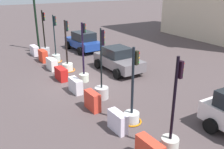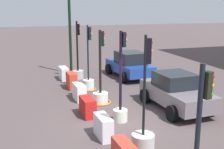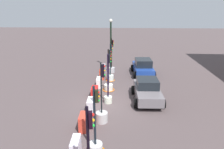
{
  "view_description": "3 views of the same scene",
  "coord_description": "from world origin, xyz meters",
  "px_view_note": "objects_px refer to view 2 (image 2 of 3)",
  "views": [
    {
      "loc": [
        12.62,
        -5.39,
        5.65
      ],
      "look_at": [
        2.92,
        0.32,
        1.41
      ],
      "focal_mm": 39.19,
      "sensor_mm": 36.0,
      "label": 1
    },
    {
      "loc": [
        9.83,
        -3.41,
        4.4
      ],
      "look_at": [
        -1.4,
        0.21,
        1.61
      ],
      "focal_mm": 45.73,
      "sensor_mm": 36.0,
      "label": 2
    },
    {
      "loc": [
        13.02,
        1.25,
        6.41
      ],
      "look_at": [
        -1.81,
        0.33,
        1.59
      ],
      "focal_mm": 32.52,
      "sensor_mm": 36.0,
      "label": 3
    }
  ],
  "objects_px": {
    "traffic_light_3": "(121,103)",
    "construction_barrier_2": "(79,92)",
    "construction_barrier_1": "(71,81)",
    "car_blue_estate": "(129,65)",
    "construction_barrier_3": "(88,107)",
    "car_grey_saloon": "(176,92)",
    "street_lamp_post": "(70,27)",
    "traffic_light_1": "(89,80)",
    "construction_barrier_0": "(64,73)",
    "traffic_light_2": "(100,92)",
    "construction_barrier_4": "(103,127)",
    "traffic_light_0": "(78,69)",
    "traffic_light_4": "(143,135)"
  },
  "relations": [
    {
      "from": "traffic_light_0",
      "to": "construction_barrier_4",
      "type": "distance_m",
      "value": 8.6
    },
    {
      "from": "traffic_light_4",
      "to": "car_blue_estate",
      "type": "distance_m",
      "value": 9.83
    },
    {
      "from": "car_grey_saloon",
      "to": "traffic_light_2",
      "type": "bearing_deg",
      "value": -120.51
    },
    {
      "from": "traffic_light_3",
      "to": "construction_barrier_2",
      "type": "distance_m",
      "value": 3.28
    },
    {
      "from": "car_blue_estate",
      "to": "street_lamp_post",
      "type": "bearing_deg",
      "value": -122.12
    },
    {
      "from": "traffic_light_4",
      "to": "construction_barrier_0",
      "type": "xyz_separation_m",
      "value": [
        -9.96,
        -0.96,
        -0.18
      ]
    },
    {
      "from": "car_grey_saloon",
      "to": "street_lamp_post",
      "type": "distance_m",
      "value": 9.16
    },
    {
      "from": "construction_barrier_1",
      "to": "construction_barrier_3",
      "type": "height_order",
      "value": "construction_barrier_1"
    },
    {
      "from": "construction_barrier_2",
      "to": "traffic_light_1",
      "type": "bearing_deg",
      "value": 152.47
    },
    {
      "from": "construction_barrier_1",
      "to": "car_blue_estate",
      "type": "distance_m",
      "value": 4.31
    },
    {
      "from": "traffic_light_0",
      "to": "traffic_light_3",
      "type": "relative_size",
      "value": 1.01
    },
    {
      "from": "construction_barrier_0",
      "to": "construction_barrier_1",
      "type": "xyz_separation_m",
      "value": [
        2.16,
        0.11,
        0.06
      ]
    },
    {
      "from": "construction_barrier_4",
      "to": "car_blue_estate",
      "type": "distance_m",
      "value": 8.93
    },
    {
      "from": "traffic_light_0",
      "to": "car_blue_estate",
      "type": "height_order",
      "value": "traffic_light_0"
    },
    {
      "from": "traffic_light_4",
      "to": "construction_barrier_3",
      "type": "xyz_separation_m",
      "value": [
        -3.51,
        -0.94,
        -0.18
      ]
    },
    {
      "from": "traffic_light_4",
      "to": "construction_barrier_4",
      "type": "relative_size",
      "value": 3.48
    },
    {
      "from": "construction_barrier_1",
      "to": "traffic_light_3",
      "type": "bearing_deg",
      "value": 11.15
    },
    {
      "from": "construction_barrier_0",
      "to": "street_lamp_post",
      "type": "distance_m",
      "value": 3.22
    },
    {
      "from": "car_grey_saloon",
      "to": "traffic_light_4",
      "type": "bearing_deg",
      "value": -43.03
    },
    {
      "from": "traffic_light_1",
      "to": "construction_barrier_0",
      "type": "distance_m",
      "value": 2.83
    },
    {
      "from": "construction_barrier_3",
      "to": "construction_barrier_4",
      "type": "height_order",
      "value": "construction_barrier_4"
    },
    {
      "from": "traffic_light_2",
      "to": "car_grey_saloon",
      "type": "relative_size",
      "value": 0.87
    },
    {
      "from": "construction_barrier_3",
      "to": "street_lamp_post",
      "type": "bearing_deg",
      "value": 174.86
    },
    {
      "from": "construction_barrier_1",
      "to": "car_blue_estate",
      "type": "relative_size",
      "value": 0.25
    },
    {
      "from": "construction_barrier_4",
      "to": "construction_barrier_0",
      "type": "bearing_deg",
      "value": -179.52
    },
    {
      "from": "traffic_light_4",
      "to": "construction_barrier_0",
      "type": "relative_size",
      "value": 3.09
    },
    {
      "from": "traffic_light_4",
      "to": "car_blue_estate",
      "type": "xyz_separation_m",
      "value": [
        -9.3,
        3.16,
        0.25
      ]
    },
    {
      "from": "construction_barrier_0",
      "to": "construction_barrier_4",
      "type": "height_order",
      "value": "construction_barrier_4"
    },
    {
      "from": "traffic_light_1",
      "to": "car_grey_saloon",
      "type": "xyz_separation_m",
      "value": [
        4.12,
        2.97,
        0.25
      ]
    },
    {
      "from": "car_grey_saloon",
      "to": "construction_barrier_2",
      "type": "bearing_deg",
      "value": -123.1
    },
    {
      "from": "construction_barrier_2",
      "to": "street_lamp_post",
      "type": "relative_size",
      "value": 0.21
    },
    {
      "from": "construction_barrier_1",
      "to": "car_blue_estate",
      "type": "bearing_deg",
      "value": 110.55
    },
    {
      "from": "traffic_light_2",
      "to": "construction_barrier_2",
      "type": "bearing_deg",
      "value": -130.98
    },
    {
      "from": "construction_barrier_0",
      "to": "construction_barrier_2",
      "type": "relative_size",
      "value": 1.05
    },
    {
      "from": "traffic_light_3",
      "to": "traffic_light_2",
      "type": "bearing_deg",
      "value": -176.0
    },
    {
      "from": "car_blue_estate",
      "to": "construction_barrier_4",
      "type": "bearing_deg",
      "value": -27.02
    },
    {
      "from": "traffic_light_4",
      "to": "construction_barrier_3",
      "type": "bearing_deg",
      "value": -164.97
    },
    {
      "from": "construction_barrier_3",
      "to": "construction_barrier_4",
      "type": "xyz_separation_m",
      "value": [
        2.16,
        0.05,
        0.01
      ]
    },
    {
      "from": "traffic_light_1",
      "to": "construction_barrier_0",
      "type": "height_order",
      "value": "traffic_light_1"
    },
    {
      "from": "construction_barrier_1",
      "to": "construction_barrier_2",
      "type": "distance_m",
      "value": 2.12
    },
    {
      "from": "construction_barrier_1",
      "to": "car_grey_saloon",
      "type": "distance_m",
      "value": 6.0
    },
    {
      "from": "traffic_light_2",
      "to": "construction_barrier_4",
      "type": "relative_size",
      "value": 3.26
    },
    {
      "from": "construction_barrier_3",
      "to": "traffic_light_3",
      "type": "bearing_deg",
      "value": 50.3
    },
    {
      "from": "traffic_light_0",
      "to": "street_lamp_post",
      "type": "distance_m",
      "value": 2.94
    },
    {
      "from": "traffic_light_2",
      "to": "construction_barrier_1",
      "type": "xyz_separation_m",
      "value": [
        -2.86,
        -0.86,
        -0.08
      ]
    },
    {
      "from": "construction_barrier_2",
      "to": "street_lamp_post",
      "type": "distance_m",
      "value": 6.41
    },
    {
      "from": "construction_barrier_3",
      "to": "construction_barrier_4",
      "type": "relative_size",
      "value": 1.02
    },
    {
      "from": "construction_barrier_4",
      "to": "car_grey_saloon",
      "type": "xyz_separation_m",
      "value": [
        -1.84,
        3.86,
        0.39
      ]
    },
    {
      "from": "construction_barrier_1",
      "to": "car_grey_saloon",
      "type": "bearing_deg",
      "value": 39.69
    },
    {
      "from": "traffic_light_1",
      "to": "construction_barrier_1",
      "type": "bearing_deg",
      "value": -119.93
    }
  ]
}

